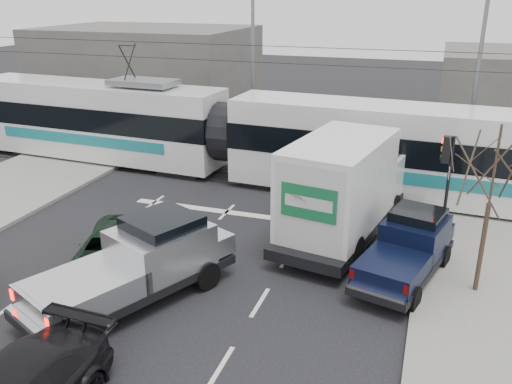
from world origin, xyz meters
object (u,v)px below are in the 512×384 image
(bare_tree, at_px, (494,173))
(street_lamp_near, at_px, (474,68))
(tram, at_px, (228,133))
(navy_pickup, at_px, (409,247))
(traffic_signal, at_px, (447,164))
(street_lamp_far, at_px, (250,54))
(green_car, at_px, (116,253))
(silver_pickup, at_px, (141,262))
(box_truck, at_px, (345,188))

(bare_tree, distance_m, street_lamp_near, 11.58)
(tram, distance_m, navy_pickup, 11.60)
(traffic_signal, bearing_deg, navy_pickup, -104.09)
(bare_tree, xyz_separation_m, traffic_signal, (-1.13, 4.00, -1.05))
(street_lamp_far, distance_m, green_car, 16.48)
(traffic_signal, bearing_deg, tram, 158.72)
(silver_pickup, height_order, green_car, silver_pickup)
(bare_tree, bearing_deg, street_lamp_far, 131.12)
(traffic_signal, xyz_separation_m, box_truck, (-3.32, -1.28, -0.87))
(box_truck, bearing_deg, green_car, -130.85)
(bare_tree, relative_size, green_car, 0.96)
(navy_pickup, xyz_separation_m, green_car, (-8.70, -2.79, -0.27))
(bare_tree, relative_size, navy_pickup, 0.98)
(tram, bearing_deg, navy_pickup, -36.45)
(street_lamp_near, height_order, tram, street_lamp_near)
(street_lamp_far, bearing_deg, green_car, -86.17)
(traffic_signal, xyz_separation_m, street_lamp_near, (0.84, 7.50, 2.37))
(street_lamp_near, bearing_deg, box_truck, -115.37)
(traffic_signal, height_order, street_lamp_far, street_lamp_far)
(bare_tree, height_order, traffic_signal, bare_tree)
(street_lamp_far, distance_m, box_truck, 13.44)
(navy_pickup, distance_m, green_car, 9.14)
(bare_tree, xyz_separation_m, green_car, (-10.72, -2.35, -3.07))
(navy_pickup, bearing_deg, bare_tree, 2.44)
(silver_pickup, xyz_separation_m, navy_pickup, (7.22, 3.73, -0.14))
(silver_pickup, bearing_deg, street_lamp_far, 123.32)
(traffic_signal, distance_m, silver_pickup, 11.02)
(navy_pickup, bearing_deg, green_car, -147.43)
(box_truck, relative_size, navy_pickup, 1.55)
(navy_pickup, bearing_deg, traffic_signal, 90.68)
(street_lamp_near, relative_size, silver_pickup, 1.35)
(bare_tree, distance_m, green_car, 11.40)
(bare_tree, xyz_separation_m, tram, (-10.91, 7.81, -1.68))
(silver_pickup, height_order, navy_pickup, silver_pickup)
(traffic_signal, height_order, silver_pickup, traffic_signal)
(bare_tree, height_order, street_lamp_far, street_lamp_far)
(box_truck, xyz_separation_m, navy_pickup, (2.43, -2.27, -0.87))
(green_car, bearing_deg, tram, 75.14)
(bare_tree, height_order, green_car, bare_tree)
(silver_pickup, distance_m, green_car, 1.80)
(silver_pickup, bearing_deg, traffic_signal, 66.63)
(traffic_signal, bearing_deg, box_truck, -158.89)
(street_lamp_far, xyz_separation_m, green_car, (1.06, -15.85, -4.39))
(bare_tree, xyz_separation_m, silver_pickup, (-9.24, -3.29, -2.65))
(tram, relative_size, navy_pickup, 5.73)
(tram, height_order, box_truck, tram)
(traffic_signal, xyz_separation_m, tram, (-9.78, 3.81, -0.63))
(green_car, bearing_deg, street_lamp_near, 37.10)
(tram, distance_m, green_car, 10.25)
(tram, bearing_deg, silver_pickup, -78.25)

